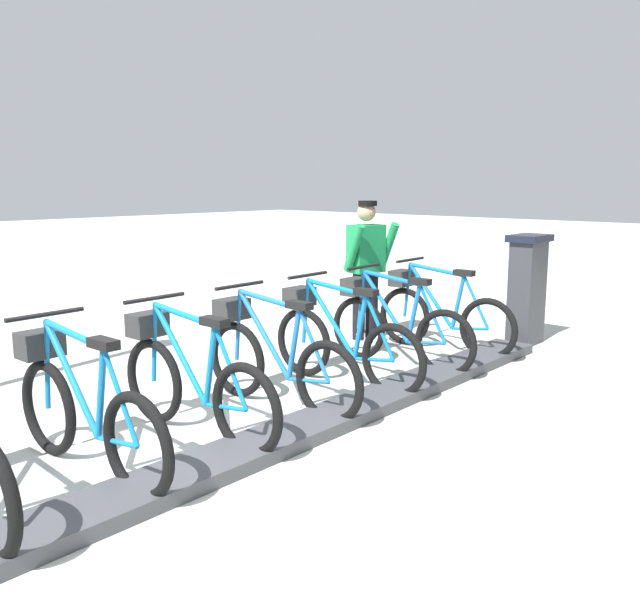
{
  "coord_description": "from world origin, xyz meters",
  "views": [
    {
      "loc": [
        -3.24,
        2.61,
        1.87
      ],
      "look_at": [
        0.5,
        -1.52,
        0.9
      ],
      "focal_mm": 37.08,
      "sensor_mm": 36.0,
      "label": 1
    }
  ],
  "objects_px": {
    "bike_docked_3": "(273,358)",
    "worker_near_rack": "(366,265)",
    "bike_docked_4": "(190,380)",
    "bike_docked_2": "(340,340)",
    "bike_docked_1": "(394,325)",
    "payment_kiosk": "(527,288)",
    "bike_docked_5": "(82,409)",
    "bike_docked_0": "(439,313)"
  },
  "relations": [
    {
      "from": "bike_docked_2",
      "to": "bike_docked_5",
      "type": "bearing_deg",
      "value": 90.0
    },
    {
      "from": "payment_kiosk",
      "to": "bike_docked_5",
      "type": "xyz_separation_m",
      "value": [
        0.57,
        5.24,
        -0.24
      ]
    },
    {
      "from": "bike_docked_1",
      "to": "bike_docked_3",
      "type": "bearing_deg",
      "value": 90.0
    },
    {
      "from": "bike_docked_1",
      "to": "bike_docked_2",
      "type": "bearing_deg",
      "value": 90.0
    },
    {
      "from": "payment_kiosk",
      "to": "worker_near_rack",
      "type": "xyz_separation_m",
      "value": [
        1.51,
        1.1,
        0.24
      ]
    },
    {
      "from": "bike_docked_3",
      "to": "worker_near_rack",
      "type": "relative_size",
      "value": 1.04
    },
    {
      "from": "bike_docked_1",
      "to": "bike_docked_4",
      "type": "bearing_deg",
      "value": 90.0
    },
    {
      "from": "bike_docked_3",
      "to": "bike_docked_4",
      "type": "xyz_separation_m",
      "value": [
        0.0,
        0.85,
        0.0
      ]
    },
    {
      "from": "bike_docked_3",
      "to": "bike_docked_5",
      "type": "relative_size",
      "value": 1.0
    },
    {
      "from": "payment_kiosk",
      "to": "bike_docked_3",
      "type": "bearing_deg",
      "value": 80.81
    },
    {
      "from": "bike_docked_0",
      "to": "bike_docked_2",
      "type": "bearing_deg",
      "value": 90.0
    },
    {
      "from": "bike_docked_5",
      "to": "worker_near_rack",
      "type": "bearing_deg",
      "value": -77.28
    },
    {
      "from": "bike_docked_4",
      "to": "worker_near_rack",
      "type": "bearing_deg",
      "value": -74.13
    },
    {
      "from": "bike_docked_0",
      "to": "bike_docked_1",
      "type": "height_order",
      "value": "same"
    },
    {
      "from": "bike_docked_0",
      "to": "bike_docked_3",
      "type": "bearing_deg",
      "value": 90.0
    },
    {
      "from": "worker_near_rack",
      "to": "bike_docked_3",
      "type": "bearing_deg",
      "value": 111.01
    },
    {
      "from": "bike_docked_5",
      "to": "bike_docked_4",
      "type": "bearing_deg",
      "value": -90.0
    },
    {
      "from": "bike_docked_0",
      "to": "bike_docked_1",
      "type": "distance_m",
      "value": 0.85
    },
    {
      "from": "bike_docked_2",
      "to": "worker_near_rack",
      "type": "height_order",
      "value": "worker_near_rack"
    },
    {
      "from": "bike_docked_3",
      "to": "bike_docked_5",
      "type": "distance_m",
      "value": 1.71
    },
    {
      "from": "bike_docked_3",
      "to": "worker_near_rack",
      "type": "xyz_separation_m",
      "value": [
        0.93,
        -2.43,
        0.48
      ]
    },
    {
      "from": "payment_kiosk",
      "to": "bike_docked_4",
      "type": "bearing_deg",
      "value": 82.57
    },
    {
      "from": "bike_docked_0",
      "to": "bike_docked_5",
      "type": "bearing_deg",
      "value": 90.0
    },
    {
      "from": "worker_near_rack",
      "to": "bike_docked_5",
      "type": "bearing_deg",
      "value": 102.72
    },
    {
      "from": "bike_docked_2",
      "to": "worker_near_rack",
      "type": "relative_size",
      "value": 1.04
    },
    {
      "from": "bike_docked_2",
      "to": "bike_docked_3",
      "type": "bearing_deg",
      "value": 90.0
    },
    {
      "from": "bike_docked_3",
      "to": "worker_near_rack",
      "type": "height_order",
      "value": "worker_near_rack"
    },
    {
      "from": "bike_docked_0",
      "to": "bike_docked_5",
      "type": "xyz_separation_m",
      "value": [
        0.0,
        4.27,
        0.0
      ]
    },
    {
      "from": "bike_docked_2",
      "to": "bike_docked_3",
      "type": "relative_size",
      "value": 1.0
    },
    {
      "from": "bike_docked_1",
      "to": "worker_near_rack",
      "type": "bearing_deg",
      "value": -37.86
    },
    {
      "from": "bike_docked_2",
      "to": "bike_docked_5",
      "type": "xyz_separation_m",
      "value": [
        0.0,
        2.56,
        0.0
      ]
    },
    {
      "from": "payment_kiosk",
      "to": "worker_near_rack",
      "type": "distance_m",
      "value": 1.88
    },
    {
      "from": "bike_docked_4",
      "to": "bike_docked_5",
      "type": "xyz_separation_m",
      "value": [
        0.0,
        0.85,
        0.0
      ]
    },
    {
      "from": "bike_docked_4",
      "to": "bike_docked_5",
      "type": "height_order",
      "value": "same"
    },
    {
      "from": "bike_docked_1",
      "to": "worker_near_rack",
      "type": "relative_size",
      "value": 1.04
    },
    {
      "from": "worker_near_rack",
      "to": "bike_docked_2",
      "type": "bearing_deg",
      "value": 120.6
    },
    {
      "from": "bike_docked_1",
      "to": "worker_near_rack",
      "type": "xyz_separation_m",
      "value": [
        0.93,
        -0.73,
        0.48
      ]
    },
    {
      "from": "bike_docked_1",
      "to": "bike_docked_2",
      "type": "xyz_separation_m",
      "value": [
        0.0,
        0.85,
        0.0
      ]
    },
    {
      "from": "bike_docked_3",
      "to": "bike_docked_4",
      "type": "bearing_deg",
      "value": 90.0
    },
    {
      "from": "bike_docked_0",
      "to": "bike_docked_4",
      "type": "xyz_separation_m",
      "value": [
        0.0,
        3.41,
        0.0
      ]
    },
    {
      "from": "bike_docked_1",
      "to": "bike_docked_4",
      "type": "height_order",
      "value": "same"
    },
    {
      "from": "bike_docked_0",
      "to": "bike_docked_1",
      "type": "bearing_deg",
      "value": 90.0
    }
  ]
}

